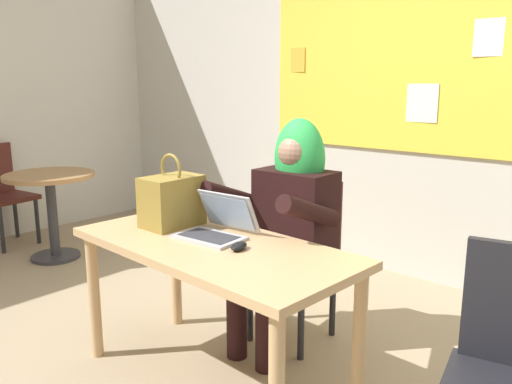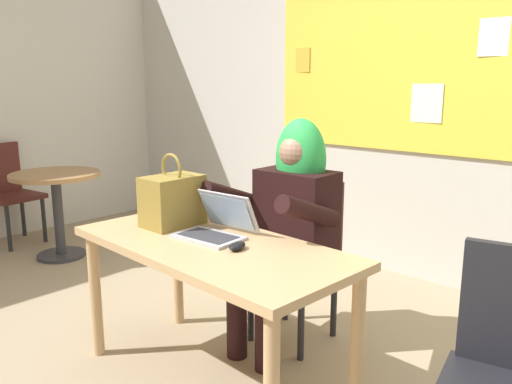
{
  "view_description": "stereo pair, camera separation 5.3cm",
  "coord_description": "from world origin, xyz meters",
  "px_view_note": "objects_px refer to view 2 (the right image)",
  "views": [
    {
      "loc": [
        1.65,
        -1.56,
        1.44
      ],
      "look_at": [
        -0.02,
        0.32,
        0.91
      ],
      "focal_mm": 36.12,
      "sensor_mm": 36.0,
      "label": 1
    },
    {
      "loc": [
        1.69,
        -1.52,
        1.44
      ],
      "look_at": [
        -0.02,
        0.32,
        0.91
      ],
      "focal_mm": 36.12,
      "sensor_mm": 36.0,
      "label": 2
    }
  ],
  "objects_px": {
    "handbag": "(173,200)",
    "chair_spare_by_window": "(8,188)",
    "chair_extra_corner": "(510,368)",
    "side_table_round": "(57,196)",
    "person_costumed": "(289,215)",
    "chair_at_desk": "(302,250)",
    "computer_mouse": "(237,246)",
    "laptop": "(216,227)",
    "desk_main": "(211,262)"
  },
  "relations": [
    {
      "from": "handbag",
      "to": "chair_spare_by_window",
      "type": "bearing_deg",
      "value": 175.33
    },
    {
      "from": "side_table_round",
      "to": "chair_extra_corner",
      "type": "distance_m",
      "value": 3.59
    },
    {
      "from": "handbag",
      "to": "chair_spare_by_window",
      "type": "height_order",
      "value": "handbag"
    },
    {
      "from": "computer_mouse",
      "to": "side_table_round",
      "type": "xyz_separation_m",
      "value": [
        -2.48,
        0.38,
        -0.2
      ]
    },
    {
      "from": "laptop",
      "to": "desk_main",
      "type": "bearing_deg",
      "value": -60.03
    },
    {
      "from": "laptop",
      "to": "handbag",
      "type": "relative_size",
      "value": 0.92
    },
    {
      "from": "person_costumed",
      "to": "chair_extra_corner",
      "type": "distance_m",
      "value": 1.34
    },
    {
      "from": "desk_main",
      "to": "chair_extra_corner",
      "type": "xyz_separation_m",
      "value": [
        1.27,
        0.19,
        -0.12
      ]
    },
    {
      "from": "side_table_round",
      "to": "chair_extra_corner",
      "type": "bearing_deg",
      "value": -3.15
    },
    {
      "from": "computer_mouse",
      "to": "side_table_round",
      "type": "relative_size",
      "value": 0.14
    },
    {
      "from": "chair_at_desk",
      "to": "chair_extra_corner",
      "type": "distance_m",
      "value": 1.36
    },
    {
      "from": "laptop",
      "to": "handbag",
      "type": "distance_m",
      "value": 0.32
    },
    {
      "from": "handbag",
      "to": "chair_extra_corner",
      "type": "xyz_separation_m",
      "value": [
        1.64,
        0.12,
        -0.35
      ]
    },
    {
      "from": "person_costumed",
      "to": "laptop",
      "type": "bearing_deg",
      "value": -9.95
    },
    {
      "from": "person_costumed",
      "to": "laptop",
      "type": "distance_m",
      "value": 0.48
    },
    {
      "from": "handbag",
      "to": "side_table_round",
      "type": "height_order",
      "value": "handbag"
    },
    {
      "from": "computer_mouse",
      "to": "chair_spare_by_window",
      "type": "relative_size",
      "value": 0.11
    },
    {
      "from": "side_table_round",
      "to": "chair_extra_corner",
      "type": "relative_size",
      "value": 0.8
    },
    {
      "from": "handbag",
      "to": "chair_extra_corner",
      "type": "relative_size",
      "value": 0.42
    },
    {
      "from": "computer_mouse",
      "to": "chair_extra_corner",
      "type": "xyz_separation_m",
      "value": [
        1.11,
        0.18,
        -0.23
      ]
    },
    {
      "from": "chair_at_desk",
      "to": "side_table_round",
      "type": "xyz_separation_m",
      "value": [
        -2.32,
        -0.3,
        0.02
      ]
    },
    {
      "from": "laptop",
      "to": "side_table_round",
      "type": "distance_m",
      "value": 2.29
    },
    {
      "from": "chair_at_desk",
      "to": "computer_mouse",
      "type": "bearing_deg",
      "value": 9.17
    },
    {
      "from": "computer_mouse",
      "to": "chair_extra_corner",
      "type": "height_order",
      "value": "chair_extra_corner"
    },
    {
      "from": "person_costumed",
      "to": "computer_mouse",
      "type": "bearing_deg",
      "value": 14.18
    },
    {
      "from": "chair_extra_corner",
      "to": "chair_at_desk",
      "type": "bearing_deg",
      "value": -123.18
    },
    {
      "from": "computer_mouse",
      "to": "side_table_round",
      "type": "height_order",
      "value": "computer_mouse"
    },
    {
      "from": "side_table_round",
      "to": "laptop",
      "type": "bearing_deg",
      "value": -7.59
    },
    {
      "from": "laptop",
      "to": "chair_spare_by_window",
      "type": "bearing_deg",
      "value": 171.72
    },
    {
      "from": "handbag",
      "to": "side_table_round",
      "type": "relative_size",
      "value": 0.52
    },
    {
      "from": "chair_at_desk",
      "to": "computer_mouse",
      "type": "relative_size",
      "value": 8.71
    },
    {
      "from": "person_costumed",
      "to": "chair_extra_corner",
      "type": "relative_size",
      "value": 1.4
    },
    {
      "from": "desk_main",
      "to": "person_costumed",
      "type": "distance_m",
      "value": 0.57
    },
    {
      "from": "handbag",
      "to": "chair_extra_corner",
      "type": "bearing_deg",
      "value": 4.3
    },
    {
      "from": "side_table_round",
      "to": "chair_at_desk",
      "type": "bearing_deg",
      "value": 7.35
    },
    {
      "from": "person_costumed",
      "to": "side_table_round",
      "type": "height_order",
      "value": "person_costumed"
    },
    {
      "from": "laptop",
      "to": "handbag",
      "type": "height_order",
      "value": "handbag"
    },
    {
      "from": "desk_main",
      "to": "side_table_round",
      "type": "height_order",
      "value": "side_table_round"
    },
    {
      "from": "desk_main",
      "to": "chair_extra_corner",
      "type": "height_order",
      "value": "chair_extra_corner"
    },
    {
      "from": "handbag",
      "to": "chair_at_desk",
      "type": "bearing_deg",
      "value": 59.27
    },
    {
      "from": "person_costumed",
      "to": "laptop",
      "type": "relative_size",
      "value": 3.59
    },
    {
      "from": "chair_spare_by_window",
      "to": "chair_extra_corner",
      "type": "height_order",
      "value": "chair_spare_by_window"
    },
    {
      "from": "person_costumed",
      "to": "desk_main",
      "type": "bearing_deg",
      "value": -2.43
    },
    {
      "from": "chair_at_desk",
      "to": "laptop",
      "type": "xyz_separation_m",
      "value": [
        -0.06,
        -0.6,
        0.25
      ]
    },
    {
      "from": "chair_at_desk",
      "to": "side_table_round",
      "type": "distance_m",
      "value": 2.34
    },
    {
      "from": "chair_at_desk",
      "to": "person_costumed",
      "type": "xyz_separation_m",
      "value": [
        0.01,
        -0.13,
        0.23
      ]
    },
    {
      "from": "side_table_round",
      "to": "handbag",
      "type": "bearing_deg",
      "value": -9.33
    },
    {
      "from": "desk_main",
      "to": "handbag",
      "type": "height_order",
      "value": "handbag"
    },
    {
      "from": "laptop",
      "to": "chair_extra_corner",
      "type": "height_order",
      "value": "laptop"
    },
    {
      "from": "chair_at_desk",
      "to": "side_table_round",
      "type": "height_order",
      "value": "chair_at_desk"
    }
  ]
}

